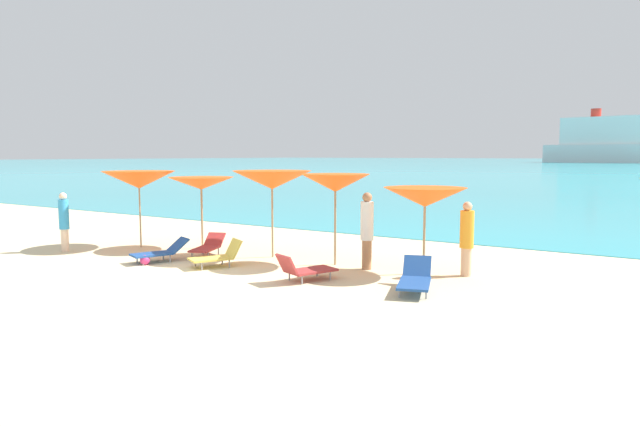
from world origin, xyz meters
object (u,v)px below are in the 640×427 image
object	(u,v)px
umbrella_0	(139,180)
beach_ball	(145,260)
beachgoer_1	(64,220)
beachgoer_2	(367,228)
umbrella_1	(201,183)
cruise_ship	(611,142)
lounge_chair_1	(161,251)
lounge_chair_4	(208,246)
beachgoer_0	(467,237)
umbrella_4	(425,197)
lounge_chair_2	(305,269)
lounge_chair_0	(415,278)
lounge_chair_3	(218,255)
umbrella_3	(335,183)
umbrella_2	(272,180)

from	to	relation	value
umbrella_0	beach_ball	bearing A→B (deg)	-37.56
beachgoer_1	beachgoer_2	xyz separation A→B (m)	(8.61, 2.54, 0.09)
umbrella_1	beach_ball	distance (m)	3.30
umbrella_0	beachgoer_1	bearing A→B (deg)	-124.48
beachgoer_2	cruise_ship	world-z (taller)	cruise_ship
lounge_chair_1	lounge_chair_4	world-z (taller)	lounge_chair_1
lounge_chair_4	beachgoer_0	xyz separation A→B (m)	(6.93, 1.34, 0.65)
umbrella_4	cruise_ship	distance (m)	210.73
umbrella_1	beachgoer_2	bearing A→B (deg)	-0.54
beachgoer_2	beach_ball	xyz separation A→B (m)	(-5.03, -2.62, -0.90)
umbrella_1	beach_ball	xyz separation A→B (m)	(0.61, -2.67, -1.83)
lounge_chair_2	umbrella_4	bearing A→B (deg)	-109.80
beachgoer_1	beachgoer_2	bearing A→B (deg)	-118.64
lounge_chair_0	cruise_ship	xyz separation A→B (m)	(-18.67, 211.57, 6.89)
lounge_chair_3	cruise_ship	xyz separation A→B (m)	(-13.47, 211.93, 6.86)
lounge_chair_2	cruise_ship	bearing A→B (deg)	-64.05
lounge_chair_1	beach_ball	bearing A→B (deg)	-69.14
umbrella_3	lounge_chair_3	distance (m)	3.49
umbrella_4	lounge_chair_1	distance (m)	7.01
umbrella_3	beachgoer_0	size ratio (longest dim) A/B	1.34
lounge_chair_1	lounge_chair_0	bearing A→B (deg)	26.50
beachgoer_2	beachgoer_0	bearing A→B (deg)	74.06
beachgoer_0	beachgoer_1	size ratio (longest dim) A/B	1.01
umbrella_1	lounge_chair_0	world-z (taller)	umbrella_1
lounge_chair_2	lounge_chair_3	world-z (taller)	lounge_chair_3
lounge_chair_4	lounge_chair_2	bearing A→B (deg)	-37.29
beachgoer_1	cruise_ship	xyz separation A→B (m)	(-8.16, 212.70, 6.22)
umbrella_3	beach_ball	bearing A→B (deg)	-146.44
lounge_chair_1	lounge_chair_3	size ratio (longest dim) A/B	1.12
lounge_chair_3	beach_ball	size ratio (longest dim) A/B	5.51
umbrella_2	cruise_ship	bearing A→B (deg)	93.76
umbrella_2	lounge_chair_2	bearing A→B (deg)	-38.94
umbrella_4	lounge_chair_3	xyz separation A→B (m)	(-4.68, -2.05, -1.53)
lounge_chair_0	cruise_ship	bearing A→B (deg)	75.64
beachgoer_0	umbrella_0	bearing A→B (deg)	-132.47
lounge_chair_1	beachgoer_2	size ratio (longest dim) A/B	0.83
beachgoer_1	umbrella_4	bearing A→B (deg)	-119.33
lounge_chair_3	umbrella_1	bearing A→B (deg)	170.05
umbrella_3	beachgoer_1	distance (m)	8.16
umbrella_4	beachgoer_2	xyz separation A→B (m)	(-1.38, -0.28, -0.80)
lounge_chair_1	cruise_ship	bearing A→B (deg)	114.04
lounge_chair_1	lounge_chair_4	bearing A→B (deg)	94.21
umbrella_0	lounge_chair_3	world-z (taller)	umbrella_0
umbrella_2	lounge_chair_0	xyz separation A→B (m)	(4.88, -1.47, -1.86)
umbrella_0	umbrella_3	size ratio (longest dim) A/B	1.00
lounge_chair_4	umbrella_3	bearing A→B (deg)	-8.72
umbrella_1	umbrella_2	xyz separation A→B (m)	(2.67, 0.01, 0.17)
umbrella_3	cruise_ship	world-z (taller)	cruise_ship
umbrella_1	lounge_chair_4	world-z (taller)	umbrella_1
umbrella_0	umbrella_1	bearing A→B (deg)	25.55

